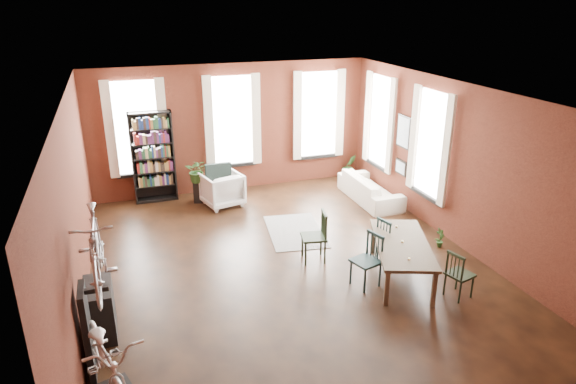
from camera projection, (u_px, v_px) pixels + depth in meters
name	position (u px, v px, depth m)	size (l,w,h in m)	color
room	(293.00, 147.00, 9.30)	(9.00, 9.04, 3.22)	black
dining_table	(401.00, 260.00, 9.07)	(0.90, 1.97, 0.67)	#4E402E
dining_chair_a	(366.00, 261.00, 8.75)	(0.43, 0.43, 0.94)	#173234
dining_chair_b	(314.00, 237.00, 9.59)	(0.45, 0.45, 0.97)	black
dining_chair_c	(460.00, 274.00, 8.44)	(0.38, 0.38, 0.83)	black
dining_chair_d	(390.00, 239.00, 9.60)	(0.40, 0.40, 0.87)	#173233
bookshelf	(153.00, 157.00, 12.25)	(1.00, 0.32, 2.20)	black
white_armchair	(222.00, 188.00, 12.18)	(0.86, 0.81, 0.89)	silver
cream_sofa	(370.00, 184.00, 12.48)	(2.08, 0.61, 0.81)	beige
striped_rug	(295.00, 231.00, 10.93)	(1.11, 1.78, 0.01)	black
bike_wall_rack	(88.00, 333.00, 6.59)	(0.16, 0.60, 1.30)	black
console_table	(100.00, 310.00, 7.51)	(0.40, 0.80, 0.80)	black
plant_stand	(200.00, 192.00, 12.44)	(0.26, 0.26, 0.52)	black
plant_by_sofa	(349.00, 173.00, 14.08)	(0.38, 0.68, 0.30)	#244F1F
plant_small	(439.00, 244.00, 10.24)	(0.21, 0.40, 0.14)	#2D5B24
bicycle_floor	(103.00, 328.00, 5.94)	(0.66, 1.00, 1.89)	beige
bicycle_hung	(92.00, 225.00, 6.14)	(0.47, 1.00, 1.66)	#A5A8AD
plant_on_stand	(197.00, 173.00, 12.22)	(0.52, 0.58, 0.45)	#265120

